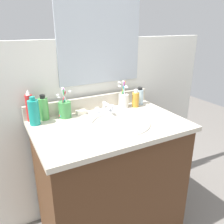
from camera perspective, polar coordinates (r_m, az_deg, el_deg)
vanity_cabinet at (r=1.61m, az=-0.46°, el=-16.93°), size 0.86×0.54×0.80m
countertop at (r=1.40m, az=-0.51°, el=-3.34°), size 0.90×0.59×0.03m
backsplash at (r=1.61m, az=-5.22°, el=2.25°), size 0.90×0.02×0.09m
back_wall at (r=1.75m, az=-5.78°, el=-4.18°), size 2.00×0.04×1.30m
mirror_panel at (r=1.61m, az=-2.88°, el=17.00°), size 0.60×0.01×0.56m
sink_basin at (r=1.40m, az=1.82°, el=-4.01°), size 0.37×0.37×0.11m
faucet at (r=1.53m, az=-1.77°, el=0.64°), size 0.16×0.10×0.08m
bottle_gel_clear at (r=1.72m, az=6.82°, el=3.83°), size 0.05×0.05×0.13m
bottle_spray_red at (r=1.48m, az=-19.60°, el=1.21°), size 0.04×0.04×0.20m
bottle_toner_green at (r=1.48m, az=-16.48°, el=0.84°), size 0.06×0.06×0.16m
bottle_mouthwash_teal at (r=1.42m, az=-18.65°, el=-0.04°), size 0.06×0.06×0.17m
bottle_oil_amber at (r=1.66m, az=5.80°, el=3.14°), size 0.05×0.05×0.13m
cup_green at (r=1.49m, az=-11.52°, el=0.78°), size 0.09×0.08×0.19m
cup_white_ceramic at (r=1.65m, az=2.86°, el=3.05°), size 0.07×0.08×0.19m
soap_bar at (r=1.55m, az=-7.60°, el=-0.00°), size 0.06×0.04×0.02m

